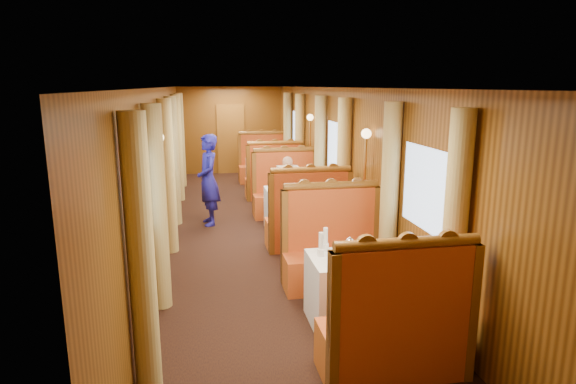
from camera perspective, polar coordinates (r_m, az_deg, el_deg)
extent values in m
cube|color=brown|center=(14.21, -6.78, 6.24)|extent=(0.80, 0.04, 2.00)
cube|color=white|center=(5.36, 8.32, -11.38)|extent=(1.05, 0.72, 0.75)
cube|color=#A62612|center=(4.64, 12.15, -17.66)|extent=(1.30, 0.55, 0.45)
cube|color=#A62612|center=(4.18, 13.68, -11.63)|extent=(1.30, 0.12, 0.80)
cylinder|color=brown|center=(4.02, 14.00, -5.90)|extent=(1.23, 0.10, 0.10)
cube|color=#A62612|center=(6.25, 5.49, -9.21)|extent=(1.30, 0.55, 0.45)
cube|color=#A62612|center=(6.25, 5.08, -3.17)|extent=(1.30, 0.12, 0.80)
cylinder|color=brown|center=(6.15, 5.16, 0.79)|extent=(1.23, 0.10, 0.10)
cube|color=white|center=(8.57, 0.91, -2.07)|extent=(1.05, 0.72, 0.75)
cube|color=#A62612|center=(7.72, 2.28, -4.90)|extent=(1.30, 0.55, 0.45)
cube|color=#A62612|center=(7.35, 2.68, -0.74)|extent=(1.30, 0.12, 0.80)
cylinder|color=brown|center=(7.26, 2.72, 2.64)|extent=(1.23, 0.10, 0.10)
cube|color=#A62612|center=(9.51, -0.20, -1.53)|extent=(1.30, 0.55, 0.45)
cube|color=#A62612|center=(9.59, -0.43, 2.41)|extent=(1.30, 0.12, 0.80)
cylinder|color=brown|center=(9.52, -0.44, 5.01)|extent=(1.23, 0.10, 0.10)
cube|color=white|center=(11.94, -2.35, 2.10)|extent=(1.05, 0.72, 0.75)
cube|color=#A62612|center=(11.05, -1.66, 0.46)|extent=(1.30, 0.55, 0.45)
cube|color=#A62612|center=(10.72, -1.50, 3.49)|extent=(1.30, 0.12, 0.80)
cylinder|color=brown|center=(10.66, -1.52, 5.82)|extent=(1.23, 0.10, 0.10)
cube|color=#A62612|center=(12.89, -2.93, 2.19)|extent=(1.30, 0.55, 0.45)
cube|color=#A62612|center=(13.01, -3.08, 5.07)|extent=(1.30, 0.12, 0.80)
cylinder|color=brown|center=(12.96, -3.10, 7.00)|extent=(1.23, 0.10, 0.10)
cube|color=silver|center=(5.12, 7.69, -7.90)|extent=(0.37, 0.30, 0.01)
cylinder|color=white|center=(5.19, 12.48, -7.81)|extent=(0.22, 0.22, 0.01)
cylinder|color=white|center=(5.18, 3.91, -7.16)|extent=(0.08, 0.08, 0.08)
cylinder|color=white|center=(5.14, 3.93, -5.77)|extent=(0.05, 0.05, 0.18)
cylinder|color=white|center=(5.35, 4.44, -6.54)|extent=(0.08, 0.08, 0.08)
cylinder|color=white|center=(5.30, 4.47, -5.18)|extent=(0.05, 0.05, 0.18)
cylinder|color=silver|center=(8.43, 0.73, 0.78)|extent=(0.06, 0.06, 0.14)
cylinder|color=silver|center=(11.87, -2.35, 4.21)|extent=(0.06, 0.06, 0.14)
cylinder|color=tan|center=(4.12, -17.03, -7.33)|extent=(0.22, 0.22, 2.35)
cylinder|color=tan|center=(5.60, -15.26, -1.97)|extent=(0.22, 0.22, 2.35)
cylinder|color=tan|center=(4.66, 19.10, -5.16)|extent=(0.22, 0.22, 2.35)
cylinder|color=tan|center=(6.01, 11.91, -0.82)|extent=(0.22, 0.22, 2.35)
cylinder|color=tan|center=(7.50, -14.07, 1.70)|extent=(0.22, 0.22, 2.35)
cylinder|color=tan|center=(9.03, -13.47, 3.52)|extent=(0.22, 0.22, 2.35)
cylinder|color=tan|center=(7.81, 6.59, 2.41)|extent=(0.22, 0.22, 2.35)
cylinder|color=tan|center=(9.29, 3.81, 4.08)|extent=(0.22, 0.22, 2.35)
cylinder|color=tan|center=(10.95, -12.96, 5.08)|extent=(0.22, 0.22, 2.35)
cylinder|color=tan|center=(12.50, -12.66, 5.98)|extent=(0.22, 0.22, 2.35)
cylinder|color=tan|center=(11.17, 1.39, 5.53)|extent=(0.22, 0.22, 2.35)
cylinder|color=tan|center=(12.69, -0.04, 6.38)|extent=(0.22, 0.22, 2.35)
cylinder|color=#BF8C3F|center=(6.60, -14.63, -2.00)|extent=(0.04, 0.04, 1.85)
sphere|color=#FFD18C|center=(6.44, -15.10, 6.26)|extent=(0.14, 0.14, 0.14)
cylinder|color=#BF8C3F|center=(6.96, 8.99, -1.00)|extent=(0.04, 0.04, 1.85)
sphere|color=#FFD18C|center=(6.80, 9.27, 6.84)|extent=(0.14, 0.14, 0.14)
cylinder|color=#BF8C3F|center=(10.03, -13.23, 2.96)|extent=(0.04, 0.04, 1.85)
sphere|color=#FFD18C|center=(9.92, -13.51, 8.40)|extent=(0.14, 0.14, 0.14)
cylinder|color=#BF8C3F|center=(10.27, 2.59, 3.49)|extent=(0.04, 0.04, 1.85)
sphere|color=#FFD18C|center=(10.16, 2.64, 8.82)|extent=(0.14, 0.14, 0.14)
imported|color=navy|center=(8.93, -9.42, 1.41)|extent=(0.49, 0.67, 1.68)
cube|color=beige|center=(9.26, -0.05, 1.42)|extent=(0.40, 0.24, 0.55)
sphere|color=tan|center=(9.20, -0.05, 3.62)|extent=(0.20, 0.20, 0.20)
cube|color=beige|center=(9.14, 0.14, -0.20)|extent=(0.36, 0.30, 0.14)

